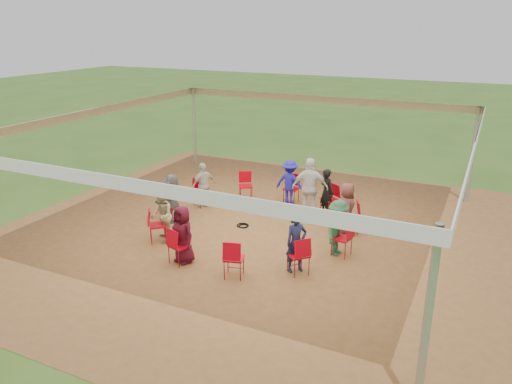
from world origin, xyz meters
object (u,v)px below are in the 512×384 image
at_px(chair_3, 246,186).
at_px(standing_person, 310,188).
at_px(chair_10, 342,238).
at_px(person_seated_2, 290,182).
at_px(person_seated_8, 338,228).
at_px(chair_5, 169,206).
at_px(chair_7, 179,246).
at_px(chair_8, 234,258).
at_px(person_seated_0, 346,208).
at_px(chair_1, 330,199).
at_px(person_seated_5, 162,216).
at_px(person_seated_3, 204,185).
at_px(person_seated_4, 172,198).
at_px(chair_0, 350,217).
at_px(chair_2, 291,189).
at_px(cable_coil, 243,226).
at_px(chair_4, 202,192).
at_px(person_seated_6, 183,234).
at_px(person_seated_1, 327,192).
at_px(chair_9, 298,255).
at_px(chair_6, 157,225).
at_px(person_seated_7, 296,243).
at_px(laptop, 340,210).

bearing_deg(chair_3, standing_person, 135.73).
distance_m(chair_10, person_seated_2, 3.80).
height_order(chair_3, person_seated_8, person_seated_8).
height_order(chair_5, chair_7, same).
xyz_separation_m(chair_8, person_seated_0, (1.55, 3.46, 0.25)).
xyz_separation_m(chair_1, person_seated_5, (-3.29, -3.72, 0.25)).
bearing_deg(person_seated_3, person_seated_4, 16.36).
height_order(chair_0, chair_2, same).
relative_size(chair_5, person_seated_8, 0.65).
xyz_separation_m(chair_2, chair_3, (-1.39, -0.39, 0.00)).
bearing_deg(cable_coil, person_seated_0, 16.77).
bearing_deg(chair_4, cable_coil, 89.28).
distance_m(chair_2, person_seated_6, 4.97).
xyz_separation_m(chair_5, person_seated_3, (0.33, 1.38, 0.25)).
relative_size(chair_3, person_seated_8, 0.65).
bearing_deg(chair_3, person_seated_6, 66.08).
xyz_separation_m(standing_person, cable_coil, (-1.40, -1.49, -0.86)).
xyz_separation_m(chair_3, person_seated_4, (-1.07, -2.49, 0.25)).
bearing_deg(person_seated_1, chair_8, 115.17).
xyz_separation_m(chair_1, chair_9, (0.50, -3.85, 0.00)).
bearing_deg(chair_3, person_seated_8, 113.92).
bearing_deg(chair_7, person_seated_2, 97.98).
distance_m(chair_6, standing_person, 4.45).
bearing_deg(cable_coil, chair_4, 153.97).
bearing_deg(chair_9, chair_10, 16.36).
bearing_deg(chair_0, person_seated_4, 82.02).
relative_size(chair_0, person_seated_7, 0.65).
distance_m(chair_7, person_seated_1, 4.97).
distance_m(chair_9, person_seated_5, 3.80).
bearing_deg(chair_5, chair_6, 16.36).
relative_size(chair_3, person_seated_7, 0.65).
bearing_deg(chair_9, laptop, 37.89).
distance_m(chair_1, person_seated_3, 3.80).
distance_m(person_seated_0, person_seated_4, 4.84).
bearing_deg(chair_7, person_seated_0, 66.08).
height_order(chair_3, chair_5, same).
bearing_deg(person_seated_2, chair_7, 81.62).
xyz_separation_m(chair_5, chair_9, (4.46, -1.37, 0.00)).
height_order(chair_6, laptop, chair_6).
bearing_deg(chair_2, person_seated_6, 82.02).
height_order(chair_5, chair_10, same).
relative_size(person_seated_0, person_seated_3, 1.00).
distance_m(person_seated_1, person_seated_5, 4.84).
xyz_separation_m(person_seated_2, person_seated_4, (-2.46, -2.76, 0.00)).
distance_m(standing_person, cable_coil, 2.22).
distance_m(chair_4, chair_7, 3.88).
height_order(chair_5, person_seated_5, person_seated_5).
xyz_separation_m(chair_9, standing_person, (-0.95, 3.38, 0.44)).
distance_m(chair_10, person_seated_4, 4.97).
xyz_separation_m(chair_8, person_seated_8, (1.73, 2.09, 0.25)).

